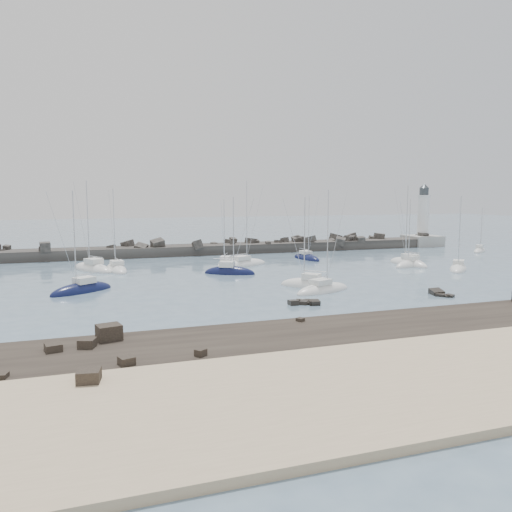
{
  "coord_description": "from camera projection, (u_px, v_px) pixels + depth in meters",
  "views": [
    {
      "loc": [
        -24.45,
        -56.32,
        11.27
      ],
      "look_at": [
        -1.42,
        12.0,
        2.51
      ],
      "focal_mm": 35.0,
      "sensor_mm": 36.0,
      "label": 1
    }
  ],
  "objects": [
    {
      "name": "sailboat_3",
      "position": [
        117.0,
        270.0,
        75.18
      ],
      "size": [
        3.79,
        8.68,
        13.26
      ],
      "color": "white",
      "rests_on": "ground"
    },
    {
      "name": "lighthouse",
      "position": [
        422.0,
        232.0,
        112.37
      ],
      "size": [
        7.0,
        7.0,
        14.6
      ],
      "color": "#969792",
      "rests_on": "ground"
    },
    {
      "name": "rock_shelf",
      "position": [
        405.0,
        331.0,
        41.5
      ],
      "size": [
        140.0,
        12.5,
        1.87
      ],
      "color": "black",
      "rests_on": "ground"
    },
    {
      "name": "sailboat_6",
      "position": [
        225.0,
        265.0,
        79.87
      ],
      "size": [
        5.02,
        7.52,
        11.62
      ],
      "color": "white",
      "rests_on": "ground"
    },
    {
      "name": "sailboat_2",
      "position": [
        82.0,
        291.0,
        58.58
      ],
      "size": [
        8.04,
        6.58,
        12.88
      ],
      "color": "#0E143A",
      "rests_on": "ground"
    },
    {
      "name": "sailboat_13",
      "position": [
        229.0,
        273.0,
        72.12
      ],
      "size": [
        7.65,
        5.6,
        12.12
      ],
      "color": "#0E143A",
      "rests_on": "ground"
    },
    {
      "name": "rock_cluster_near",
      "position": [
        304.0,
        304.0,
        52.07
      ],
      "size": [
        3.06,
        2.58,
        1.2
      ],
      "color": "black",
      "rests_on": "ground"
    },
    {
      "name": "sailboat_1",
      "position": [
        92.0,
        269.0,
        75.47
      ],
      "size": [
        7.15,
        9.37,
        14.63
      ],
      "color": "white",
      "rests_on": "ground"
    },
    {
      "name": "sailboat_5",
      "position": [
        309.0,
        286.0,
        61.67
      ],
      "size": [
        6.82,
        7.02,
        12.08
      ],
      "color": "white",
      "rests_on": "ground"
    },
    {
      "name": "breakwater",
      "position": [
        184.0,
        253.0,
        95.53
      ],
      "size": [
        115.0,
        7.32,
        4.95
      ],
      "color": "#2D2B28",
      "rests_on": "ground"
    },
    {
      "name": "rock_cluster_far",
      "position": [
        439.0,
        295.0,
        56.69
      ],
      "size": [
        1.88,
        3.16,
        1.26
      ],
      "color": "black",
      "rests_on": "ground"
    },
    {
      "name": "sailboat_10",
      "position": [
        408.0,
        264.0,
        81.52
      ],
      "size": [
        3.23,
        8.9,
        13.98
      ],
      "color": "white",
      "rests_on": "ground"
    },
    {
      "name": "sand_strip",
      "position": [
        496.0,
        372.0,
        31.99
      ],
      "size": [
        140.0,
        14.0,
        1.0
      ],
      "primitive_type": "cube",
      "color": "#CCB38D",
      "rests_on": "ground"
    },
    {
      "name": "sailboat_9",
      "position": [
        410.0,
        265.0,
        79.86
      ],
      "size": [
        7.52,
        4.77,
        11.64
      ],
      "color": "white",
      "rests_on": "ground"
    },
    {
      "name": "sailboat_4",
      "position": [
        243.0,
        265.0,
        80.43
      ],
      "size": [
        9.7,
        6.39,
        14.63
      ],
      "color": "white",
      "rests_on": "ground"
    },
    {
      "name": "sailboat_8",
      "position": [
        307.0,
        258.0,
        88.9
      ],
      "size": [
        3.27,
        7.9,
        12.13
      ],
      "color": "#0E143A",
      "rests_on": "ground"
    },
    {
      "name": "sailboat_7",
      "position": [
        323.0,
        291.0,
        58.76
      ],
      "size": [
        8.53,
        5.16,
        12.89
      ],
      "color": "white",
      "rests_on": "ground"
    },
    {
      "name": "ground",
      "position": [
        298.0,
        287.0,
        62.09
      ],
      "size": [
        400.0,
        400.0,
        0.0
      ],
      "primitive_type": "plane",
      "color": "slate",
      "rests_on": "ground"
    },
    {
      "name": "sailboat_12",
      "position": [
        480.0,
        251.0,
        100.17
      ],
      "size": [
        5.9,
        5.01,
        9.68
      ],
      "color": "white",
      "rests_on": "ground"
    },
    {
      "name": "sailboat_11",
      "position": [
        458.0,
        269.0,
        75.9
      ],
      "size": [
        7.02,
        7.18,
        12.14
      ],
      "color": "white",
      "rests_on": "ground"
    }
  ]
}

